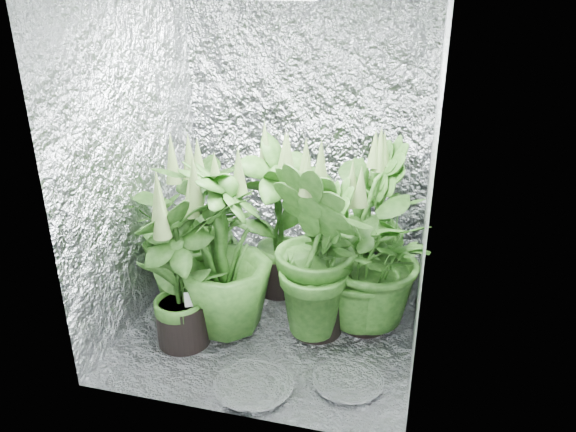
% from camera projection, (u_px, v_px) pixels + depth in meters
% --- Properties ---
extents(ground, '(1.60, 1.60, 0.00)m').
position_uv_depth(ground, '(276.00, 319.00, 3.33)').
color(ground, silver).
rests_on(ground, ground).
extents(walls, '(1.62, 1.62, 2.00)m').
position_uv_depth(walls, '(274.00, 158.00, 2.93)').
color(walls, silver).
rests_on(walls, ground).
extents(plant_a, '(0.84, 0.84, 1.03)m').
position_uv_depth(plant_a, '(194.00, 226.00, 3.38)').
color(plant_a, black).
rests_on(plant_a, ground).
extents(plant_b, '(0.73, 0.73, 1.08)m').
position_uv_depth(plant_b, '(278.00, 220.00, 3.44)').
color(plant_b, black).
rests_on(plant_b, ground).
extents(plant_c, '(0.62, 0.62, 1.05)m').
position_uv_depth(plant_c, '(370.00, 218.00, 3.50)').
color(plant_c, black).
rests_on(plant_c, ground).
extents(plant_d, '(0.73, 0.73, 1.06)m').
position_uv_depth(plant_d, '(223.00, 253.00, 3.06)').
color(plant_d, black).
rests_on(plant_d, ground).
extents(plant_e, '(1.08, 1.08, 0.98)m').
position_uv_depth(plant_e, '(368.00, 255.00, 3.09)').
color(plant_e, black).
rests_on(plant_e, ground).
extents(plant_f, '(0.65, 0.65, 0.97)m').
position_uv_depth(plant_f, '(179.00, 273.00, 2.96)').
color(plant_f, black).
rests_on(plant_f, ground).
extents(plant_g, '(0.77, 0.77, 1.12)m').
position_uv_depth(plant_g, '(318.00, 250.00, 3.02)').
color(plant_g, black).
rests_on(plant_g, ground).
extents(circulation_fan, '(0.17, 0.35, 0.40)m').
position_uv_depth(circulation_fan, '(382.00, 274.00, 3.48)').
color(circulation_fan, black).
rests_on(circulation_fan, ground).
extents(plant_label, '(0.06, 0.04, 0.08)m').
position_uv_depth(plant_label, '(189.00, 300.00, 2.97)').
color(plant_label, white).
rests_on(plant_label, plant_f).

